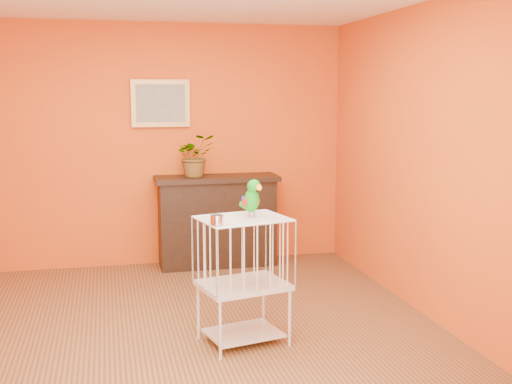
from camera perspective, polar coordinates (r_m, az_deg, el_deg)
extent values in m
plane|color=brown|center=(5.09, -5.85, -12.66)|extent=(4.50, 4.50, 0.00)
plane|color=#C74412|center=(7.00, -8.42, 4.12)|extent=(4.00, 0.00, 4.00)
plane|color=#C74412|center=(2.58, 0.21, -3.66)|extent=(4.00, 0.00, 4.00)
plane|color=#C74412|center=(5.40, 15.50, 2.54)|extent=(0.00, 4.50, 4.50)
cube|color=black|center=(6.96, -3.49, -2.78)|extent=(1.24, 0.41, 0.93)
cube|color=black|center=(6.88, -3.52, 1.21)|extent=(1.32, 0.47, 0.05)
cube|color=black|center=(6.79, -3.22, -3.08)|extent=(0.86, 0.02, 0.46)
cube|color=maroon|center=(6.90, -5.52, -3.79)|extent=(0.05, 0.19, 0.29)
cube|color=#45572B|center=(6.91, -4.84, -3.76)|extent=(0.05, 0.19, 0.29)
cube|color=maroon|center=(6.92, -4.08, -3.73)|extent=(0.05, 0.19, 0.29)
cube|color=#45572B|center=(6.94, -3.24, -3.69)|extent=(0.05, 0.19, 0.29)
cube|color=maroon|center=(6.96, -2.40, -3.65)|extent=(0.05, 0.19, 0.29)
imported|color=#26722D|center=(6.85, -5.46, 2.86)|extent=(0.50, 0.53, 0.35)
cube|color=#AB7B3D|center=(6.95, -8.48, 7.81)|extent=(0.62, 0.03, 0.50)
cube|color=gray|center=(6.93, -8.47, 7.80)|extent=(0.52, 0.01, 0.40)
cube|color=silver|center=(4.93, -1.13, -12.40)|extent=(0.60, 0.51, 0.02)
cube|color=silver|center=(4.81, -1.15, -8.28)|extent=(0.71, 0.60, 0.04)
cube|color=silver|center=(4.68, -1.16, -2.39)|extent=(0.71, 0.60, 0.01)
cylinder|color=silver|center=(4.59, -3.20, -12.20)|extent=(0.02, 0.02, 0.43)
cylinder|color=silver|center=(4.82, 3.01, -11.16)|extent=(0.02, 0.02, 0.43)
cylinder|color=silver|center=(4.96, -5.16, -10.58)|extent=(0.02, 0.02, 0.43)
cylinder|color=silver|center=(5.18, 0.68, -9.73)|extent=(0.02, 0.02, 0.43)
cylinder|color=silver|center=(4.44, -3.49, -2.47)|extent=(0.09, 0.09, 0.07)
cylinder|color=#59544C|center=(4.71, -0.62, -2.05)|extent=(0.01, 0.01, 0.04)
cylinder|color=#59544C|center=(4.73, -0.15, -1.99)|extent=(0.01, 0.01, 0.04)
ellipsoid|color=#1A9510|center=(4.70, -0.39, -0.75)|extent=(0.15, 0.18, 0.20)
ellipsoid|color=#1A9510|center=(4.66, -0.19, 0.51)|extent=(0.13, 0.13, 0.10)
cone|color=orange|center=(4.62, 0.13, 0.31)|extent=(0.07, 0.08, 0.06)
cone|color=black|center=(4.63, 0.05, 0.11)|extent=(0.03, 0.03, 0.03)
sphere|color=black|center=(4.63, -0.43, 0.59)|extent=(0.01, 0.01, 0.01)
sphere|color=black|center=(4.66, 0.29, 0.65)|extent=(0.01, 0.01, 0.01)
ellipsoid|color=#A50C0C|center=(4.68, -1.03, -0.90)|extent=(0.04, 0.06, 0.07)
ellipsoid|color=navy|center=(4.74, 0.13, -0.78)|extent=(0.04, 0.06, 0.07)
cone|color=#1A9510|center=(4.77, -0.81, -1.44)|extent=(0.11, 0.15, 0.11)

